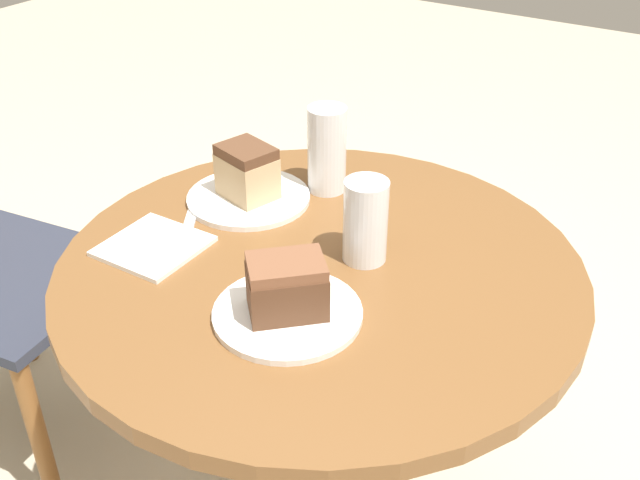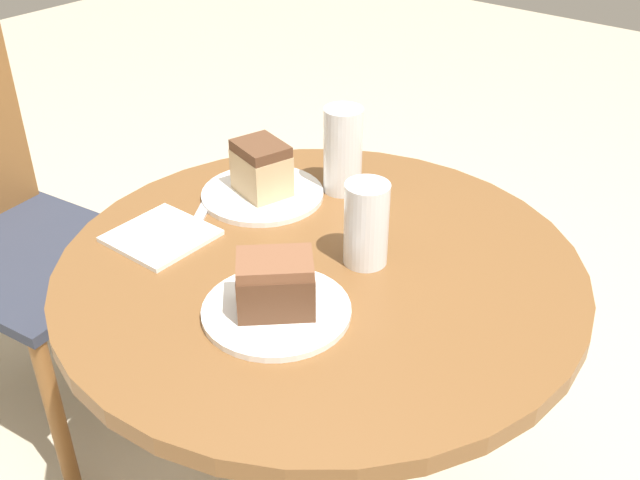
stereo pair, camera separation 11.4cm
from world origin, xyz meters
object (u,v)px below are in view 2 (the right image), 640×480
Objects in this scene: plate_far at (276,311)px; cake_slice_far at (275,284)px; chair at (11,238)px; glass_lemonade at (366,229)px; plate_near at (263,194)px; glass_water at (343,154)px; cake_slice_near at (261,168)px.

plate_far is 1.64× the size of cake_slice_far.
chair is 6.66× the size of glass_lemonade.
chair is 4.10× the size of plate_near.
plate_near is at bearing 139.70° from glass_water.
glass_water is (0.11, -0.09, 0.07)m from plate_near.
glass_lemonade reaches higher than cake_slice_near.
cake_slice_near is (0.00, 0.00, 0.05)m from plate_near.
glass_water is (0.35, 0.15, 0.07)m from plate_far.
plate_far is at bearing -133.81° from plate_near.
chair is 8.04× the size of cake_slice_near.
cake_slice_near is 0.71× the size of glass_water.
cake_slice_near reaches higher than cake_slice_far.
chair reaches higher than plate_far.
plate_near is at bearing 46.19° from cake_slice_far.
glass_water is (0.16, 0.17, 0.01)m from glass_lemonade.
chair is 0.82m from glass_water.
chair is at bearing 86.60° from plate_far.
glass_water is (0.30, -0.70, 0.31)m from chair.
cake_slice_far is (-0.24, -0.25, -0.01)m from cake_slice_near.
cake_slice_near is 0.34m from cake_slice_far.
glass_lemonade is 0.24m from glass_water.
glass_water is at bearing 46.42° from glass_lemonade.
cake_slice_far is at bearing 174.63° from glass_lemonade.
plate_far is 0.35m from cake_slice_near.
plate_far is at bearing -100.96° from chair.
chair is 0.68m from plate_near.
plate_far is at bearing 90.00° from cake_slice_far.
plate_far is 0.39m from glass_water.
cake_slice_near reaches higher than plate_far.
cake_slice_far is at bearing -133.81° from plate_near.
chair is 6.97× the size of cake_slice_far.
cake_slice_far is (-0.05, -0.85, 0.29)m from chair.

